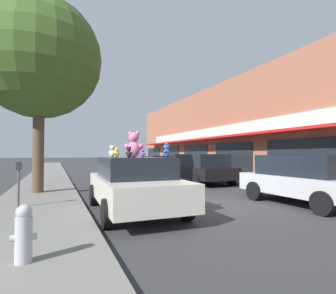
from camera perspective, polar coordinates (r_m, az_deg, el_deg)
The scene contains 18 objects.
ground_plane at distance 8.82m, azimuth 9.83°, elevation -12.09°, with size 260.00×260.00×0.00m, color #333335.
sidewalk_near at distance 7.44m, azimuth -27.30°, elevation -13.41°, with size 2.59×90.00×0.12m.
sidewalk_far at distance 12.42m, azimuth 30.68°, elevation -8.53°, with size 2.59×90.00×0.12m.
storefront_row at distance 22.10m, azimuth 24.41°, elevation 3.37°, with size 11.26×36.88×6.95m.
plush_art_car at distance 7.45m, azimuth -7.40°, elevation -7.79°, with size 2.21×4.58×1.52m.
teddy_bear_giant at distance 7.31m, azimuth -7.45°, elevation 0.48°, with size 0.55×0.40×0.72m.
teddy_bear_yellow at distance 6.65m, azimuth -11.11°, elevation -1.23°, with size 0.17×0.17×0.26m.
teddy_bear_blue at distance 6.75m, azimuth -0.31°, elevation -0.79°, with size 0.25×0.26×0.37m.
teddy_bear_black at distance 6.62m, azimuth -8.50°, elevation -1.13°, with size 0.19×0.20×0.28m.
teddy_bear_cream at distance 7.60m, azimuth -12.06°, elevation -0.95°, with size 0.24×0.22×0.35m.
teddy_bear_purple at distance 8.45m, azimuth -5.52°, elevation -1.29°, with size 0.20×0.15×0.27m.
teddy_bear_brown at distance 8.15m, azimuth -7.88°, elevation -1.19°, with size 0.19×0.21×0.29m.
parked_car_far_left at distance 9.57m, azimuth 27.84°, elevation -5.98°, with size 2.17×4.10×1.58m.
parked_car_far_center at distance 14.62m, azimuth 7.25°, elevation -4.48°, with size 2.25×4.29×1.61m.
parked_car_far_right at distance 20.93m, azimuth -2.53°, elevation -3.80°, with size 2.10×4.52×1.49m.
street_tree at distance 12.09m, azimuth -26.17°, elevation 16.96°, with size 4.80×4.80×7.71m.
fire_hydrant at distance 4.27m, azimuth -28.90°, elevation -16.16°, with size 0.33×0.22×0.79m.
parking_meter at distance 8.53m, azimuth -29.75°, elevation -5.92°, with size 0.14×0.10×1.27m.
Camera 1 is at (-4.73, -7.27, 1.61)m, focal length 28.00 mm.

